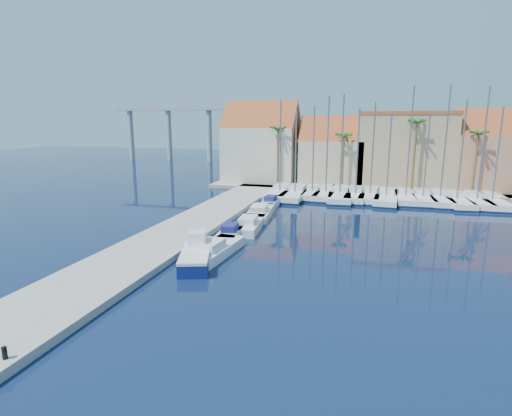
{
  "coord_description": "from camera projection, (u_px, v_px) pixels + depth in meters",
  "views": [
    {
      "loc": [
        7.83,
        -19.5,
        10.34
      ],
      "look_at": [
        -1.5,
        13.46,
        3.0
      ],
      "focal_mm": 28.0,
      "sensor_mm": 36.0,
      "label": 1
    }
  ],
  "objects": [
    {
      "name": "sailboat_7",
      "position": [
        386.0,
        197.0,
        53.36
      ],
      "size": [
        3.63,
        11.04,
        11.72
      ],
      "rotation": [
        0.0,
        0.0,
        -0.07
      ],
      "color": "white",
      "rests_on": "ground"
    },
    {
      "name": "sailboat_12",
      "position": [
        475.0,
        201.0,
        50.8
      ],
      "size": [
        2.64,
        9.87,
        14.6
      ],
      "rotation": [
        0.0,
        0.0,
        0.0
      ],
      "color": "white",
      "rests_on": "ground"
    },
    {
      "name": "shore_north",
      "position": [
        381.0,
        186.0,
        65.04
      ],
      "size": [
        54.0,
        16.0,
        0.5
      ],
      "primitive_type": "cube",
      "color": "gray",
      "rests_on": "ground"
    },
    {
      "name": "fishing_boat",
      "position": [
        196.0,
        254.0,
        29.9
      ],
      "size": [
        3.9,
        6.48,
        2.15
      ],
      "rotation": [
        0.0,
        0.0,
        0.32
      ],
      "color": "navy",
      "rests_on": "ground"
    },
    {
      "name": "viaduct",
      "position": [
        192.0,
        123.0,
        108.01
      ],
      "size": [
        48.0,
        2.2,
        14.45
      ],
      "color": "#9E9E99",
      "rests_on": "ground"
    },
    {
      "name": "motorboat_west_0",
      "position": [
        214.0,
        250.0,
        31.42
      ],
      "size": [
        2.89,
        7.26,
        1.4
      ],
      "rotation": [
        0.0,
        0.0,
        -0.09
      ],
      "color": "white",
      "rests_on": "ground"
    },
    {
      "name": "building_3",
      "position": [
        490.0,
        154.0,
        58.93
      ],
      "size": [
        10.3,
        8.0,
        12.0
      ],
      "color": "#B2705A",
      "rests_on": "shore_north"
    },
    {
      "name": "sailboat_8",
      "position": [
        405.0,
        197.0,
        53.08
      ],
      "size": [
        2.55,
        9.12,
        14.89
      ],
      "rotation": [
        0.0,
        0.0,
        0.02
      ],
      "color": "white",
      "rests_on": "ground"
    },
    {
      "name": "sailboat_4",
      "position": [
        340.0,
        195.0,
        55.28
      ],
      "size": [
        3.66,
        11.67,
        14.02
      ],
      "rotation": [
        0.0,
        0.0,
        0.05
      ],
      "color": "white",
      "rests_on": "ground"
    },
    {
      "name": "quay_west",
      "position": [
        180.0,
        232.0,
        37.65
      ],
      "size": [
        6.0,
        77.0,
        0.5
      ],
      "primitive_type": "cube",
      "color": "gray",
      "rests_on": "ground"
    },
    {
      "name": "sailboat_9",
      "position": [
        422.0,
        198.0,
        52.7
      ],
      "size": [
        2.91,
        9.41,
        11.31
      ],
      "rotation": [
        0.0,
        0.0,
        0.05
      ],
      "color": "white",
      "rests_on": "ground"
    },
    {
      "name": "sailboat_13",
      "position": [
        490.0,
        202.0,
        50.37
      ],
      "size": [
        3.33,
        10.02,
        12.2
      ],
      "rotation": [
        0.0,
        0.0,
        0.07
      ],
      "color": "white",
      "rests_on": "ground"
    },
    {
      "name": "building_0",
      "position": [
        262.0,
        145.0,
        68.12
      ],
      "size": [
        12.3,
        9.0,
        13.5
      ],
      "color": "beige",
      "rests_on": "shore_north"
    },
    {
      "name": "motorboat_west_1",
      "position": [
        231.0,
        232.0,
        36.49
      ],
      "size": [
        2.31,
        5.67,
        1.4
      ],
      "rotation": [
        0.0,
        0.0,
        0.1
      ],
      "color": "white",
      "rests_on": "ground"
    },
    {
      "name": "palm_2",
      "position": [
        417.0,
        125.0,
        56.29
      ],
      "size": [
        2.6,
        2.6,
        11.15
      ],
      "color": "brown",
      "rests_on": "shore_north"
    },
    {
      "name": "motorboat_west_4",
      "position": [
        271.0,
        202.0,
        50.49
      ],
      "size": [
        1.89,
        5.73,
        1.4
      ],
      "rotation": [
        0.0,
        0.0,
        -0.01
      ],
      "color": "white",
      "rests_on": "ground"
    },
    {
      "name": "sailboat_3",
      "position": [
        326.0,
        193.0,
        56.17
      ],
      "size": [
        3.12,
        10.1,
        13.81
      ],
      "rotation": [
        0.0,
        0.0,
        -0.05
      ],
      "color": "white",
      "rests_on": "ground"
    },
    {
      "name": "sailboat_1",
      "position": [
        296.0,
        193.0,
        56.25
      ],
      "size": [
        3.37,
        11.89,
        12.0
      ],
      "rotation": [
        0.0,
        0.0,
        -0.02
      ],
      "color": "white",
      "rests_on": "ground"
    },
    {
      "name": "sailboat_10",
      "position": [
        439.0,
        198.0,
        52.23
      ],
      "size": [
        2.67,
        9.84,
        14.92
      ],
      "rotation": [
        0.0,
        0.0,
        0.01
      ],
      "color": "white",
      "rests_on": "ground"
    },
    {
      "name": "motorboat_west_3",
      "position": [
        260.0,
        212.0,
        44.85
      ],
      "size": [
        3.1,
        7.68,
        1.4
      ],
      "rotation": [
        0.0,
        0.0,
        0.1
      ],
      "color": "white",
      "rests_on": "ground"
    },
    {
      "name": "palm_3",
      "position": [
        478.0,
        136.0,
        54.45
      ],
      "size": [
        2.6,
        2.6,
        9.65
      ],
      "color": "brown",
      "rests_on": "shore_north"
    },
    {
      "name": "palm_1",
      "position": [
        344.0,
        138.0,
        59.34
      ],
      "size": [
        2.6,
        2.6,
        9.15
      ],
      "color": "brown",
      "rests_on": "shore_north"
    },
    {
      "name": "building_1",
      "position": [
        332.0,
        154.0,
        65.18
      ],
      "size": [
        10.3,
        8.0,
        11.0
      ],
      "color": "tan",
      "rests_on": "shore_north"
    },
    {
      "name": "sailboat_11",
      "position": [
        455.0,
        200.0,
        51.14
      ],
      "size": [
        3.38,
        10.05,
        13.04
      ],
      "rotation": [
        0.0,
        0.0,
        0.08
      ],
      "color": "white",
      "rests_on": "ground"
    },
    {
      "name": "bollard",
      "position": [
        5.0,
        353.0,
        16.91
      ],
      "size": [
        0.22,
        0.22,
        0.55
      ],
      "primitive_type": "cylinder",
      "color": "black",
      "rests_on": "quay_west"
    },
    {
      "name": "ground",
      "position": [
        217.0,
        309.0,
        22.6
      ],
      "size": [
        260.0,
        260.0,
        0.0
      ],
      "primitive_type": "plane",
      "color": "black",
      "rests_on": "ground"
    },
    {
      "name": "sailboat_6",
      "position": [
        370.0,
        195.0,
        54.54
      ],
      "size": [
        3.29,
        10.23,
        12.93
      ],
      "rotation": [
        0.0,
        0.0,
        -0.06
      ],
      "color": "white",
      "rests_on": "ground"
    },
    {
      "name": "sailboat_5",
      "position": [
        356.0,
        195.0,
        54.79
      ],
      "size": [
        2.9,
        9.96,
        12.14
      ],
      "rotation": [
        0.0,
        0.0,
        -0.03
      ],
      "color": "white",
      "rests_on": "ground"
    },
    {
      "name": "palm_0",
      "position": [
        278.0,
        131.0,
        61.81
      ],
      "size": [
        2.6,
        2.6,
        10.15
      ],
      "color": "brown",
      "rests_on": "shore_north"
    },
    {
      "name": "building_2",
      "position": [
        404.0,
        149.0,
        62.98
      ],
      "size": [
        14.2,
        10.2,
        11.5
      ],
      "color": "tan",
      "rests_on": "shore_north"
    },
    {
      "name": "sailboat_2",
      "position": [
        313.0,
        193.0,
        56.28
      ],
      "size": [
        2.35,
        8.82,
        12.58
      ],
      "rotation": [
        0.0,
        0.0,
        0.0
      ],
      "color": "white",
      "rests_on": "ground"
    },
    {
      "name": "motorboat_west_2",
      "position": [
        249.0,
        224.0,
        39.44
      ],
      "size": [
        2.84,
        7.11,
        1.4
      ],
      "rotation": [
        0.0,
        0.0,
        0.09
      ],
      "color": "white",
      "rests_on": "ground"
    },
    {
      "name": "sailboat_0",
      "position": [
        281.0,
        192.0,
        57.11
      ],
      "size": [
        3.03,
        10.85,
        13.34
      ],
      "rotation": [
        0.0,
        0.0,
        0.02
      ],
      "color": "white",
      "rests_on": "ground"
    }
  ]
}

